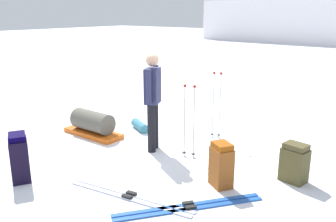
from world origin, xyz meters
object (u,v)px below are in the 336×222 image
skier_standing (153,97)px  ski_poles_planted_near (217,102)px  ski_pair_near (129,196)px  backpack_bright (19,158)px  ski_poles_planted_far (189,117)px  sleeping_mat_rolled (140,126)px  ski_pair_far (189,207)px  backpack_large_dark (221,165)px  gear_sled (93,124)px  backpack_small_spare (294,163)px

skier_standing → ski_poles_planted_near: 1.36m
ski_pair_near → backpack_bright: size_ratio=2.67×
ski_pair_near → ski_poles_planted_far: ski_poles_planted_far is taller
ski_pair_near → sleeping_mat_rolled: 2.81m
ski_pair_far → ski_poles_planted_far: size_ratio=1.34×
backpack_large_dark → ski_poles_planted_far: size_ratio=0.52×
ski_pair_near → ski_poles_planted_far: (-0.15, 1.62, 0.68)m
skier_standing → gear_sled: (-1.43, -0.13, -0.73)m
ski_pair_near → gear_sled: (-2.26, 1.38, 0.21)m
ski_pair_far → backpack_small_spare: 1.73m
skier_standing → ski_pair_near: (0.83, -1.51, -0.94)m
ski_poles_planted_far → sleeping_mat_rolled: 1.81m
ski_poles_planted_far → gear_sled: (-2.11, -0.24, -0.47)m
ski_pair_far → backpack_bright: bearing=-160.8°
skier_standing → ski_pair_far: (1.61, -1.25, -0.94)m
ski_pair_near → ski_poles_planted_near: size_ratio=1.46×
gear_sled → ski_pair_far: bearing=-20.2°
skier_standing → sleeping_mat_rolled: (-0.92, 0.68, -0.86)m
ski_poles_planted_near → ski_poles_planted_far: bearing=-83.7°
ski_poles_planted_near → sleeping_mat_rolled: size_ratio=2.34×
skier_standing → ski_pair_far: size_ratio=1.03×
skier_standing → backpack_bright: 2.30m
backpack_small_spare → gear_sled: bearing=-174.1°
skier_standing → ski_poles_planted_near: skier_standing is taller
backpack_small_spare → sleeping_mat_rolled: (-3.31, 0.42, -0.19)m
backpack_small_spare → backpack_bright: bearing=-143.4°
ski_pair_far → backpack_small_spare: backpack_small_spare is taller
ski_pair_far → ski_poles_planted_far: (-0.93, 1.36, 0.68)m
skier_standing → ski_pair_near: size_ratio=0.90×
gear_sled → sleeping_mat_rolled: 0.97m
skier_standing → backpack_bright: bearing=-110.2°
ski_poles_planted_far → sleeping_mat_rolled: size_ratio=2.25×
sleeping_mat_rolled → backpack_small_spare: bearing=-7.2°
sleeping_mat_rolled → backpack_bright: bearing=-86.9°
skier_standing → backpack_small_spare: skier_standing is taller
backpack_bright → ski_poles_planted_far: (1.45, 2.19, 0.35)m
ski_pair_near → backpack_bright: 1.73m
backpack_bright → ski_poles_planted_far: ski_poles_planted_far is taller
backpack_small_spare → gear_sled: 3.84m
ski_pair_far → sleeping_mat_rolled: sleeping_mat_rolled is taller
backpack_large_dark → ski_poles_planted_near: (-1.07, 1.71, 0.40)m
skier_standing → ski_poles_planted_far: 0.74m
backpack_large_dark → ski_pair_near: bearing=-128.4°
skier_standing → backpack_large_dark: 1.82m
skier_standing → gear_sled: size_ratio=1.34×
backpack_bright → backpack_large_dark: bearing=33.4°
ski_poles_planted_far → sleeping_mat_rolled: (-1.60, 0.57, -0.60)m
ski_poles_planted_far → gear_sled: bearing=-173.6°
backpack_small_spare → sleeping_mat_rolled: backpack_small_spare is taller
backpack_bright → gear_sled: backpack_bright is taller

